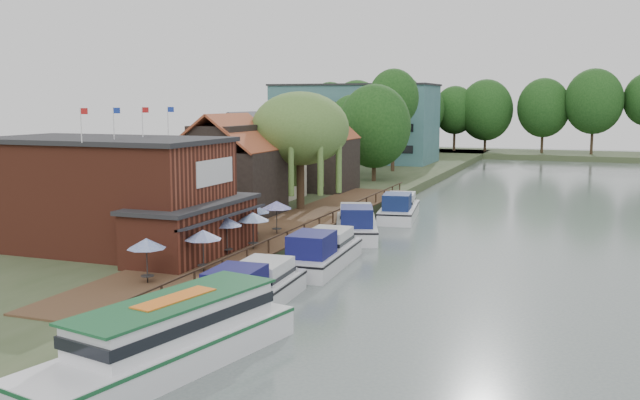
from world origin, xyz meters
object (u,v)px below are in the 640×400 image
(cruiser_3, at_px, (399,205))
(swan, at_px, (226,321))
(cottage_a, at_px, (228,165))
(hotel_block, at_px, (355,123))
(pub, at_px, (131,195))
(umbrella_5, at_px, (277,217))
(cruiser_2, at_px, (356,220))
(cottage_c, at_px, (319,151))
(umbrella_2, at_px, (227,236))
(cottage_b, at_px, (249,156))
(umbrella_3, at_px, (253,231))
(umbrella_0, at_px, (147,261))
(umbrella_1, at_px, (203,251))
(umbrella_4, at_px, (254,222))
(willow, at_px, (300,151))
(cruiser_0, at_px, (251,284))
(cruiser_1, at_px, (322,247))
(tour_boat, at_px, (164,335))

(cruiser_3, height_order, swan, cruiser_3)
(swan, bearing_deg, cottage_a, 117.58)
(hotel_block, distance_m, cottage_a, 56.47)
(pub, height_order, umbrella_5, pub)
(pub, height_order, cruiser_2, pub)
(umbrella_5, bearing_deg, cruiser_3, 72.93)
(cottage_c, relative_size, umbrella_2, 3.58)
(cottage_b, xyz_separation_m, swan, (15.53, -33.99, -5.03))
(cottage_c, distance_m, umbrella_3, 32.12)
(umbrella_0, bearing_deg, cottage_c, 98.14)
(cottage_a, height_order, umbrella_1, cottage_a)
(umbrella_4, bearing_deg, umbrella_5, 72.06)
(willow, height_order, umbrella_4, willow)
(hotel_block, height_order, cruiser_0, hotel_block)
(cottage_b, xyz_separation_m, umbrella_3, (11.22, -22.15, -2.96))
(umbrella_1, bearing_deg, cottage_c, 101.06)
(cottage_b, relative_size, umbrella_2, 4.04)
(cottage_c, relative_size, cruiser_0, 0.83)
(cruiser_3, bearing_deg, cruiser_2, -105.06)
(umbrella_4, distance_m, umbrella_5, 2.36)
(hotel_block, bearing_deg, pub, -83.57)
(umbrella_3, xyz_separation_m, swan, (4.31, -11.83, -2.07))
(umbrella_5, distance_m, cruiser_1, 6.67)
(willow, xyz_separation_m, umbrella_4, (2.26, -14.06, -3.93))
(umbrella_3, bearing_deg, pub, -158.49)
(umbrella_4, bearing_deg, cruiser_3, 72.82)
(cottage_c, bearing_deg, umbrella_2, -78.92)
(cottage_c, xyz_separation_m, umbrella_4, (5.76, -28.06, -2.96))
(umbrella_1, bearing_deg, cruiser_2, 80.96)
(cottage_a, height_order, cruiser_2, cottage_a)
(umbrella_0, xyz_separation_m, cruiser_2, (4.50, 21.85, -0.97))
(cottage_b, relative_size, cruiser_0, 0.93)
(umbrella_0, bearing_deg, cottage_a, 107.33)
(cottage_a, bearing_deg, umbrella_2, -62.40)
(umbrella_1, bearing_deg, cruiser_0, -27.51)
(cottage_a, xyz_separation_m, willow, (4.50, 5.00, 0.96))
(pub, height_order, tour_boat, pub)
(umbrella_5, distance_m, swan, 18.02)
(umbrella_0, bearing_deg, hotel_block, 100.08)
(cottage_c, bearing_deg, cottage_b, -113.96)
(pub, height_order, cruiser_3, pub)
(cruiser_0, bearing_deg, cottage_c, 102.92)
(cottage_a, bearing_deg, swan, -62.42)
(swan, bearing_deg, umbrella_0, 160.63)
(cottage_c, bearing_deg, umbrella_4, -78.40)
(cruiser_0, xyz_separation_m, tour_boat, (0.57, -8.93, 0.16))
(umbrella_2, distance_m, cruiser_3, 24.20)
(umbrella_3, distance_m, cruiser_0, 9.71)
(cruiser_0, height_order, tour_boat, tour_boat)
(willow, xyz_separation_m, umbrella_2, (3.05, -19.44, -3.93))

